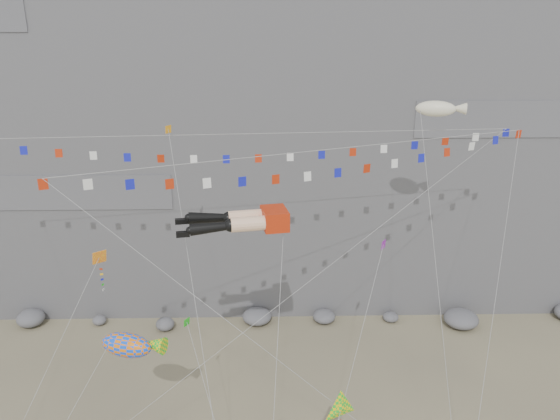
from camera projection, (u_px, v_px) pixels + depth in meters
The scene contains 12 objects.
cliff at pixel (256, 26), 54.70m from camera, with size 80.00×28.00×50.00m, color slate.
talus_boulders at pixel (257, 317), 48.61m from camera, with size 60.00×3.00×1.20m, color slate, non-canonical shape.
legs_kite at pixel (244, 221), 31.86m from camera, with size 6.70×13.40×18.97m.
flag_banner_upper at pixel (242, 134), 35.72m from camera, with size 36.23×14.85×26.37m.
flag_banner_lower at pixel (324, 150), 31.42m from camera, with size 27.84×13.53×21.49m.
harlequin_kite at pixel (99, 258), 32.63m from camera, with size 6.57×10.14×16.20m.
fish_windsock at pixel (126, 345), 30.92m from camera, with size 8.13×6.76×11.48m.
delta_kite at pixel (341, 409), 28.57m from camera, with size 3.95×6.45×8.96m.
blimp_windsock at pixel (436, 110), 35.45m from camera, with size 3.87×12.41×23.09m.
small_kite_a at pixel (170, 138), 34.26m from camera, with size 5.29×15.84×24.81m.
small_kite_b at pixel (383, 248), 34.58m from camera, with size 6.39×12.69×17.94m.
small_kite_c at pixel (188, 327), 31.46m from camera, with size 5.06×10.19×13.92m.
Camera 1 is at (1.10, -25.77, 25.65)m, focal length 35.00 mm.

